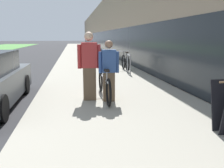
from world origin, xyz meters
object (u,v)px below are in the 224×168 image
person_bystander (89,66)px  cruiser_bike_nearest (125,62)px  tandem_bicycle (104,85)px  bike_rack_hoop (129,62)px  person_rider (109,71)px

person_bystander → cruiser_bike_nearest: (2.13, 5.57, -0.49)m
tandem_bicycle → bike_rack_hoop: bearing=69.2°
tandem_bicycle → person_bystander: 0.65m
bike_rack_hoop → cruiser_bike_nearest: 1.15m
person_rider → person_bystander: (-0.48, 0.20, 0.11)m
person_rider → bike_rack_hoop: bearing=71.3°
person_rider → bike_rack_hoop: person_rider is taller
person_rider → person_bystander: size_ratio=0.88×
tandem_bicycle → cruiser_bike_nearest: bearing=72.4°
tandem_bicycle → person_rider: size_ratio=1.53×
cruiser_bike_nearest → tandem_bicycle: bearing=-107.6°
person_bystander → bike_rack_hoop: 4.89m
person_bystander → cruiser_bike_nearest: size_ratio=1.03×
tandem_bicycle → bike_rack_hoop: (1.65, 4.34, 0.15)m
tandem_bicycle → bike_rack_hoop: tandem_bicycle is taller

